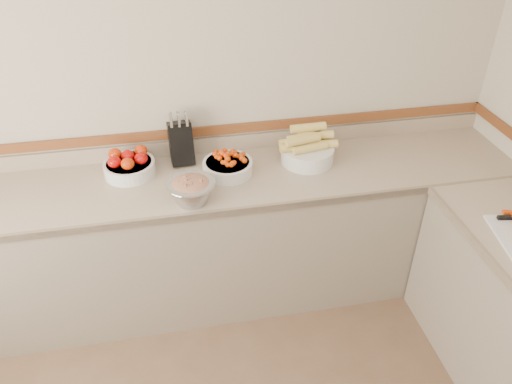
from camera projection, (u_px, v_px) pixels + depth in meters
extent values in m
plane|color=beige|center=(176.00, 94.00, 2.91)|extent=(4.00, 0.00, 4.00)
cube|color=tan|center=(186.00, 184.00, 2.89)|extent=(4.00, 0.65, 0.04)
cube|color=gray|center=(192.00, 244.00, 3.14)|extent=(4.00, 0.63, 0.86)
cube|color=#7E6B55|center=(191.00, 217.00, 2.63)|extent=(4.00, 0.02, 0.04)
cube|color=tan|center=(181.00, 148.00, 3.10)|extent=(4.00, 0.02, 0.10)
cube|color=brown|center=(180.00, 133.00, 3.04)|extent=(4.00, 0.02, 0.06)
cube|color=black|center=(181.00, 143.00, 2.98)|extent=(0.15, 0.18, 0.27)
cylinder|color=silver|center=(171.00, 122.00, 2.86)|extent=(0.02, 0.04, 0.07)
cylinder|color=silver|center=(179.00, 121.00, 2.87)|extent=(0.02, 0.04, 0.07)
cylinder|color=silver|center=(187.00, 120.00, 2.88)|extent=(0.02, 0.04, 0.07)
cylinder|color=silver|center=(171.00, 120.00, 2.88)|extent=(0.02, 0.04, 0.07)
cylinder|color=silver|center=(179.00, 119.00, 2.89)|extent=(0.02, 0.04, 0.07)
cylinder|color=silver|center=(186.00, 118.00, 2.90)|extent=(0.02, 0.04, 0.07)
cylinder|color=silver|center=(171.00, 118.00, 2.91)|extent=(0.02, 0.04, 0.07)
cylinder|color=silver|center=(178.00, 117.00, 2.91)|extent=(0.02, 0.04, 0.07)
cylinder|color=silver|center=(186.00, 116.00, 2.92)|extent=(0.02, 0.04, 0.07)
cylinder|color=silver|center=(130.00, 168.00, 2.92)|extent=(0.30, 0.30, 0.08)
torus|color=silver|center=(129.00, 163.00, 2.90)|extent=(0.30, 0.30, 0.01)
cylinder|color=white|center=(129.00, 163.00, 2.90)|extent=(0.26, 0.26, 0.01)
ellipsoid|color=#B60907|center=(114.00, 162.00, 2.84)|extent=(0.08, 0.08, 0.07)
ellipsoid|color=red|center=(128.00, 164.00, 2.82)|extent=(0.08, 0.08, 0.07)
ellipsoid|color=#B60907|center=(141.00, 158.00, 2.87)|extent=(0.08, 0.08, 0.07)
ellipsoid|color=red|center=(115.00, 154.00, 2.91)|extent=(0.08, 0.08, 0.07)
ellipsoid|color=#B60907|center=(128.00, 156.00, 2.89)|extent=(0.08, 0.08, 0.07)
ellipsoid|color=red|center=(141.00, 151.00, 2.94)|extent=(0.08, 0.08, 0.07)
cylinder|color=silver|center=(228.00, 167.00, 2.93)|extent=(0.29, 0.29, 0.08)
torus|color=silver|center=(228.00, 163.00, 2.91)|extent=(0.30, 0.30, 0.01)
cylinder|color=white|center=(228.00, 163.00, 2.91)|extent=(0.26, 0.26, 0.01)
sphere|color=#CE3B07|center=(243.00, 154.00, 2.94)|extent=(0.03, 0.03, 0.03)
sphere|color=#CE3B07|center=(220.00, 158.00, 2.87)|extent=(0.03, 0.03, 0.03)
sphere|color=#CE3B07|center=(215.00, 158.00, 2.88)|extent=(0.03, 0.03, 0.03)
sphere|color=#CE3B07|center=(221.00, 163.00, 2.83)|extent=(0.03, 0.03, 0.03)
sphere|color=#CE3B07|center=(215.00, 154.00, 2.93)|extent=(0.03, 0.03, 0.03)
sphere|color=#CE3B07|center=(227.00, 153.00, 2.88)|extent=(0.03, 0.03, 0.03)
sphere|color=#CE3B07|center=(227.00, 152.00, 2.87)|extent=(0.03, 0.03, 0.03)
sphere|color=#CE3B07|center=(218.00, 161.00, 2.86)|extent=(0.03, 0.03, 0.03)
sphere|color=#CE3B07|center=(236.00, 155.00, 2.88)|extent=(0.03, 0.03, 0.03)
sphere|color=#CE3B07|center=(228.00, 152.00, 2.88)|extent=(0.03, 0.03, 0.03)
sphere|color=#CE3B07|center=(227.00, 150.00, 2.97)|extent=(0.03, 0.03, 0.03)
sphere|color=#CE3B07|center=(227.00, 151.00, 2.87)|extent=(0.03, 0.03, 0.03)
sphere|color=#CE3B07|center=(233.00, 164.00, 2.84)|extent=(0.03, 0.03, 0.03)
sphere|color=#CE3B07|center=(238.00, 161.00, 2.86)|extent=(0.03, 0.03, 0.03)
sphere|color=#CE3B07|center=(234.00, 150.00, 2.98)|extent=(0.03, 0.03, 0.03)
sphere|color=#CE3B07|center=(227.00, 152.00, 2.87)|extent=(0.03, 0.03, 0.03)
sphere|color=#CE3B07|center=(233.00, 151.00, 2.91)|extent=(0.03, 0.03, 0.03)
sphere|color=#CE3B07|center=(231.00, 150.00, 2.95)|extent=(0.03, 0.03, 0.03)
sphere|color=#CE3B07|center=(227.00, 150.00, 2.88)|extent=(0.03, 0.03, 0.03)
sphere|color=#CE3B07|center=(229.00, 151.00, 2.89)|extent=(0.03, 0.03, 0.03)
sphere|color=#CE3B07|center=(231.00, 165.00, 2.83)|extent=(0.03, 0.03, 0.03)
sphere|color=#CE3B07|center=(232.00, 150.00, 2.98)|extent=(0.03, 0.03, 0.03)
sphere|color=#CE3B07|center=(230.00, 157.00, 2.85)|extent=(0.03, 0.03, 0.03)
sphere|color=#CE3B07|center=(237.00, 156.00, 2.88)|extent=(0.03, 0.03, 0.03)
sphere|color=#CE3B07|center=(225.00, 151.00, 2.93)|extent=(0.03, 0.03, 0.03)
sphere|color=#CE3B07|center=(225.00, 168.00, 2.81)|extent=(0.03, 0.03, 0.03)
sphere|color=#CE3B07|center=(212.00, 158.00, 2.89)|extent=(0.03, 0.03, 0.03)
sphere|color=#CE3B07|center=(227.00, 154.00, 2.88)|extent=(0.03, 0.03, 0.03)
sphere|color=#CE3B07|center=(228.00, 159.00, 2.84)|extent=(0.03, 0.03, 0.03)
sphere|color=#CE3B07|center=(246.00, 160.00, 2.89)|extent=(0.03, 0.03, 0.03)
sphere|color=#CE3B07|center=(236.00, 151.00, 2.93)|extent=(0.03, 0.03, 0.03)
sphere|color=#CE3B07|center=(234.00, 154.00, 2.91)|extent=(0.03, 0.03, 0.03)
sphere|color=#CE3B07|center=(237.00, 156.00, 2.89)|extent=(0.03, 0.03, 0.03)
cylinder|color=silver|center=(307.00, 154.00, 3.04)|extent=(0.32, 0.32, 0.10)
torus|color=silver|center=(308.00, 148.00, 3.01)|extent=(0.32, 0.32, 0.01)
cylinder|color=#DBBB5B|center=(298.00, 147.00, 2.97)|extent=(0.22, 0.06, 0.05)
cylinder|color=#DBBB5B|center=(310.00, 148.00, 2.96)|extent=(0.22, 0.08, 0.05)
cylinder|color=#DBBB5B|center=(320.00, 144.00, 2.99)|extent=(0.22, 0.07, 0.05)
cylinder|color=#DBBB5B|center=(297.00, 141.00, 3.02)|extent=(0.22, 0.07, 0.05)
cylinder|color=#DBBB5B|center=(311.00, 139.00, 3.05)|extent=(0.22, 0.09, 0.05)
cylinder|color=#DBBB5B|center=(305.00, 137.00, 2.97)|extent=(0.22, 0.08, 0.05)
cylinder|color=#DBBB5B|center=(316.00, 135.00, 2.99)|extent=(0.22, 0.07, 0.05)
cylinder|color=#DBBB5B|center=(308.00, 127.00, 2.97)|extent=(0.22, 0.06, 0.05)
cylinder|color=#DBBB5B|center=(303.00, 140.00, 2.94)|extent=(0.22, 0.09, 0.05)
cylinder|color=#B2B2BA|center=(191.00, 192.00, 2.68)|extent=(0.26, 0.26, 0.12)
torus|color=#B2B2BA|center=(191.00, 183.00, 2.65)|extent=(0.27, 0.27, 0.01)
ellipsoid|color=#AA133D|center=(191.00, 185.00, 2.65)|extent=(0.22, 0.22, 0.07)
cube|color=#AA133D|center=(185.00, 186.00, 2.60)|extent=(0.02, 0.02, 0.02)
cube|color=#8DAF55|center=(180.00, 182.00, 2.64)|extent=(0.02, 0.02, 0.02)
cube|color=#AA133D|center=(199.00, 180.00, 2.64)|extent=(0.02, 0.02, 0.02)
cube|color=#8DAF55|center=(191.00, 181.00, 2.64)|extent=(0.03, 0.03, 0.02)
cube|color=#AA133D|center=(193.00, 182.00, 2.63)|extent=(0.02, 0.02, 0.02)
cube|color=#8DAF55|center=(189.00, 179.00, 2.64)|extent=(0.03, 0.03, 0.02)
cube|color=#AA133D|center=(191.00, 181.00, 2.63)|extent=(0.02, 0.02, 0.02)
cube|color=#8DAF55|center=(192.00, 179.00, 2.65)|extent=(0.02, 0.02, 0.02)
cube|color=#AA133D|center=(186.00, 180.00, 2.63)|extent=(0.02, 0.02, 0.02)
cube|color=#8DAF55|center=(185.00, 177.00, 2.65)|extent=(0.02, 0.02, 0.02)
cube|color=#AA133D|center=(201.00, 181.00, 2.62)|extent=(0.02, 0.02, 0.02)
cube|color=#8DAF55|center=(185.00, 186.00, 2.59)|extent=(0.02, 0.02, 0.02)
cube|color=#AA133D|center=(193.00, 180.00, 2.65)|extent=(0.02, 0.02, 0.02)
cube|color=#8DAF55|center=(191.00, 184.00, 2.60)|extent=(0.02, 0.02, 0.02)
cube|color=black|center=(507.00, 218.00, 2.56)|extent=(0.10, 0.04, 0.02)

